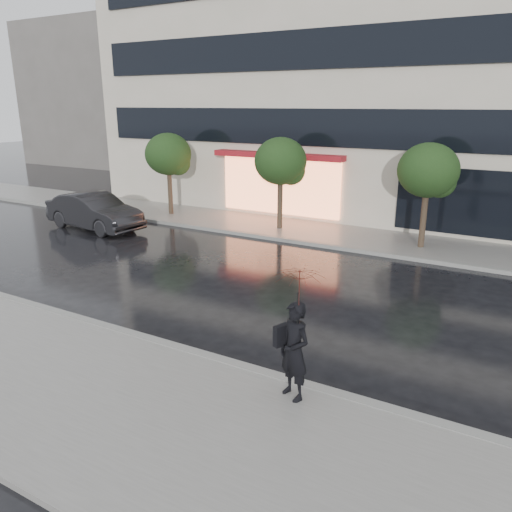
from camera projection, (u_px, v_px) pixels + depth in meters
The scene contains 12 objects.
ground at pixel (201, 334), 12.03m from camera, with size 120.00×120.00×0.00m, color black.
sidewalk_near at pixel (100, 398), 9.31m from camera, with size 60.00×4.50×0.12m, color slate.
sidewalk_far at pixel (347, 237), 20.52m from camera, with size 60.00×3.50×0.12m, color slate.
curb_near at pixel (175, 348), 11.18m from camera, with size 60.00×0.25×0.14m, color gray.
curb_far at pixel (331, 247), 19.07m from camera, with size 60.00×0.25×0.14m, color gray.
office_building at pixel (411, 24), 24.31m from camera, with size 30.00×12.76×18.00m.
bg_building_left at pixel (115, 95), 45.11m from camera, with size 14.00×10.00×12.00m, color #59544F.
tree_far_west at pixel (170, 156), 23.73m from camera, with size 2.20×2.20×3.99m.
tree_mid_west at pixel (282, 163), 20.89m from camera, with size 2.20×2.20×3.99m.
tree_mid_east at pixel (430, 172), 18.05m from camera, with size 2.20×2.20×3.99m.
parked_car at pixel (94, 211), 21.78m from camera, with size 1.69×4.83×1.59m, color black.
pedestrian_with_umbrella at pixel (296, 319), 8.76m from camera, with size 1.21×1.22×2.52m.
Camera 1 is at (6.57, -8.86, 5.33)m, focal length 35.00 mm.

